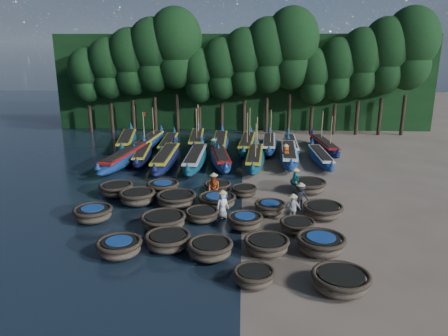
{
  "coord_description": "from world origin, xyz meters",
  "views": [
    {
      "loc": [
        0.01,
        -24.66,
        9.21
      ],
      "look_at": [
        -1.19,
        2.58,
        1.3
      ],
      "focal_mm": 35.0,
      "sensor_mm": 36.0,
      "label": 1
    }
  ],
  "objects_px": {
    "coracle_19": "(323,210)",
    "fisherman_0": "(222,204)",
    "long_boat_14": "(247,144)",
    "coracle_3": "(254,276)",
    "fisherman_1": "(295,180)",
    "long_boat_11": "(169,144)",
    "fisherman_3": "(300,197)",
    "fisherman_6": "(285,155)",
    "coracle_6": "(168,241)",
    "long_boat_7": "(289,155)",
    "coracle_21": "(163,187)",
    "fisherman_4": "(292,207)",
    "coracle_8": "(267,245)",
    "coracle_18": "(270,207)",
    "coracle_9": "(321,244)",
    "coracle_16": "(176,199)",
    "coracle_15": "(137,197)",
    "long_boat_16": "(291,146)",
    "coracle_10": "(93,213)",
    "long_boat_6": "(255,158)",
    "coracle_7": "(210,249)",
    "long_boat_10": "(149,142)",
    "long_boat_13": "(220,142)",
    "fisherman_2": "(214,187)",
    "coracle_5": "(119,247)",
    "coracle_17": "(217,201)",
    "coracle_20": "(116,189)",
    "coracle_11": "(163,221)",
    "long_boat_17": "(324,146)",
    "coracle_14": "(297,226)",
    "coracle_13": "(245,221)",
    "long_boat_2": "(143,154)",
    "long_boat_5": "(220,157)",
    "long_boat_8": "(321,157)",
    "long_boat_15": "(269,144)",
    "long_boat_9": "(127,141)",
    "coracle_24": "(308,186)",
    "fisherman_5": "(214,148)",
    "coracle_22": "(218,187)"
  },
  "relations": [
    {
      "from": "coracle_10",
      "to": "long_boat_13",
      "type": "height_order",
      "value": "long_boat_13"
    },
    {
      "from": "coracle_8",
      "to": "coracle_18",
      "type": "xyz_separation_m",
      "value": [
        0.42,
        4.68,
        -0.01
      ]
    },
    {
      "from": "long_boat_7",
      "to": "fisherman_2",
      "type": "bearing_deg",
      "value": -116.42
    },
    {
      "from": "coracle_17",
      "to": "coracle_16",
      "type": "bearing_deg",
      "value": 176.42
    },
    {
      "from": "coracle_9",
      "to": "coracle_19",
      "type": "bearing_deg",
      "value": 79.08
    },
    {
      "from": "long_boat_14",
      "to": "long_boat_17",
      "type": "bearing_deg",
      "value": 2.79
    },
    {
      "from": "coracle_10",
      "to": "coracle_11",
      "type": "height_order",
      "value": "coracle_10"
    },
    {
      "from": "coracle_13",
      "to": "long_boat_17",
      "type": "relative_size",
      "value": 0.26
    },
    {
      "from": "coracle_5",
      "to": "fisherman_2",
      "type": "relative_size",
      "value": 1.25
    },
    {
      "from": "coracle_6",
      "to": "long_boat_11",
      "type": "relative_size",
      "value": 0.33
    },
    {
      "from": "long_boat_11",
      "to": "fisherman_0",
      "type": "bearing_deg",
      "value": -71.45
    },
    {
      "from": "fisherman_3",
      "to": "long_boat_13",
      "type": "bearing_deg",
      "value": 109.0
    },
    {
      "from": "coracle_7",
      "to": "coracle_8",
      "type": "distance_m",
      "value": 2.58
    },
    {
      "from": "long_boat_7",
      "to": "fisherman_1",
      "type": "height_order",
      "value": "fisherman_1"
    },
    {
      "from": "long_boat_9",
      "to": "long_boat_13",
      "type": "distance_m",
      "value": 8.43
    },
    {
      "from": "coracle_9",
      "to": "coracle_16",
      "type": "bearing_deg",
      "value": 142.94
    },
    {
      "from": "long_boat_17",
      "to": "fisherman_5",
      "type": "xyz_separation_m",
      "value": [
        -9.41,
        -2.62,
        0.3
      ]
    },
    {
      "from": "coracle_9",
      "to": "long_boat_16",
      "type": "height_order",
      "value": "long_boat_16"
    },
    {
      "from": "coracle_8",
      "to": "coracle_15",
      "type": "height_order",
      "value": "coracle_15"
    },
    {
      "from": "coracle_5",
      "to": "coracle_17",
      "type": "height_order",
      "value": "coracle_5"
    },
    {
      "from": "long_boat_10",
      "to": "fisherman_4",
      "type": "height_order",
      "value": "long_boat_10"
    },
    {
      "from": "fisherman_0",
      "to": "coracle_6",
      "type": "bearing_deg",
      "value": -159.48
    },
    {
      "from": "coracle_6",
      "to": "fisherman_2",
      "type": "distance_m",
      "value": 6.63
    },
    {
      "from": "coracle_14",
      "to": "fisherman_6",
      "type": "relative_size",
      "value": 1.11
    },
    {
      "from": "long_boat_5",
      "to": "long_boat_8",
      "type": "relative_size",
      "value": 1.09
    },
    {
      "from": "coracle_24",
      "to": "fisherman_6",
      "type": "distance_m",
      "value": 5.93
    },
    {
      "from": "long_boat_5",
      "to": "fisherman_1",
      "type": "relative_size",
      "value": 4.39
    },
    {
      "from": "coracle_15",
      "to": "fisherman_1",
      "type": "xyz_separation_m",
      "value": [
        9.4,
        2.2,
        0.44
      ]
    },
    {
      "from": "long_boat_14",
      "to": "coracle_3",
      "type": "bearing_deg",
      "value": -84.78
    },
    {
      "from": "long_boat_6",
      "to": "long_boat_17",
      "type": "relative_size",
      "value": 1.06
    },
    {
      "from": "long_boat_9",
      "to": "long_boat_11",
      "type": "distance_m",
      "value": 3.95
    },
    {
      "from": "coracle_11",
      "to": "coracle_19",
      "type": "xyz_separation_m",
      "value": [
        8.37,
        1.89,
        -0.02
      ]
    },
    {
      "from": "coracle_5",
      "to": "long_boat_10",
      "type": "relative_size",
      "value": 0.29
    },
    {
      "from": "long_boat_7",
      "to": "long_boat_10",
      "type": "bearing_deg",
      "value": 165.23
    },
    {
      "from": "fisherman_0",
      "to": "fisherman_1",
      "type": "distance_m",
      "value": 5.87
    },
    {
      "from": "long_boat_11",
      "to": "fisherman_3",
      "type": "distance_m",
      "value": 17.11
    },
    {
      "from": "coracle_13",
      "to": "long_boat_2",
      "type": "bearing_deg",
      "value": 122.12
    },
    {
      "from": "coracle_21",
      "to": "fisherman_4",
      "type": "xyz_separation_m",
      "value": [
        7.59,
        -4.0,
        0.36
      ]
    },
    {
      "from": "coracle_19",
      "to": "fisherman_0",
      "type": "height_order",
      "value": "fisherman_0"
    },
    {
      "from": "long_boat_6",
      "to": "long_boat_11",
      "type": "bearing_deg",
      "value": 151.51
    },
    {
      "from": "coracle_20",
      "to": "coracle_11",
      "type": "bearing_deg",
      "value": -51.64
    },
    {
      "from": "fisherman_1",
      "to": "coracle_19",
      "type": "bearing_deg",
      "value": -21.6
    },
    {
      "from": "long_boat_7",
      "to": "long_boat_11",
      "type": "height_order",
      "value": "long_boat_7"
    },
    {
      "from": "fisherman_6",
      "to": "coracle_6",
      "type": "bearing_deg",
      "value": 118.61
    },
    {
      "from": "coracle_14",
      "to": "long_boat_15",
      "type": "height_order",
      "value": "long_boat_15"
    },
    {
      "from": "coracle_22",
      "to": "long_boat_5",
      "type": "xyz_separation_m",
      "value": [
        -0.18,
        6.62,
        0.19
      ]
    },
    {
      "from": "coracle_10",
      "to": "long_boat_6",
      "type": "relative_size",
      "value": 0.25
    },
    {
      "from": "fisherman_4",
      "to": "coracle_14",
      "type": "bearing_deg",
      "value": -75.26
    },
    {
      "from": "long_boat_2",
      "to": "fisherman_2",
      "type": "xyz_separation_m",
      "value": [
        6.34,
        -9.11,
        0.4
      ]
    },
    {
      "from": "coracle_21",
      "to": "long_boat_7",
      "type": "relative_size",
      "value": 0.25
    }
  ]
}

